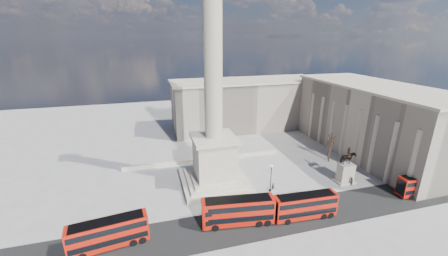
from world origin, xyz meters
TOP-DOWN VIEW (x-y plane):
  - ground at (0.00, 0.00)m, footprint 180.00×180.00m
  - asphalt_road at (5.00, -10.00)m, footprint 120.00×9.00m
  - nelsons_column at (0.00, 5.00)m, footprint 14.00×14.00m
  - balustrade_wall at (0.00, 16.00)m, footprint 40.00×0.60m
  - building_east at (45.00, 10.00)m, footprint 19.00×46.00m
  - building_northeast at (20.00, 40.00)m, footprint 51.00×17.00m
  - red_bus_a at (0.07, -9.21)m, footprint 10.83×2.92m
  - red_bus_b at (0.62, -9.54)m, footprint 12.40×4.33m
  - red_bus_c at (12.45, -10.99)m, footprint 11.31×3.16m
  - red_bus_d at (39.23, -10.78)m, footprint 10.68×3.24m
  - red_bus_e at (-19.70, -9.40)m, footprint 11.68×4.11m
  - victorian_lamp at (10.26, -1.47)m, footprint 0.52×0.52m
  - equestrian_statue at (27.54, -2.35)m, footprint 3.96×2.97m
  - bare_tree_near at (40.62, -5.89)m, footprint 1.59×1.59m
  - bare_tree_mid at (31.32, 8.82)m, footprint 1.58×1.58m
  - bare_tree_far at (30.71, 7.58)m, footprint 2.00×2.00m
  - pedestrian_walking at (11.04, -1.09)m, footprint 0.57×0.38m
  - pedestrian_standing at (27.99, -3.86)m, footprint 1.13×1.05m
  - pedestrian_crossing at (10.08, -5.32)m, footprint 0.56×1.08m

SIDE VIEW (x-z plane):
  - ground at x=0.00m, z-range 0.00..0.00m
  - asphalt_road at x=5.00m, z-range 0.00..0.01m
  - balustrade_wall at x=0.00m, z-range 0.00..1.10m
  - pedestrian_walking at x=11.04m, z-range 0.00..1.55m
  - pedestrian_crossing at x=10.08m, z-range 0.00..1.76m
  - pedestrian_standing at x=27.99m, z-range 0.00..1.86m
  - red_bus_d at x=39.23m, z-range 0.10..4.37m
  - red_bus_a at x=0.07m, z-range 0.11..4.46m
  - red_bus_c at x=12.45m, z-range 0.11..4.65m
  - red_bus_e at x=-19.70m, z-range 0.11..4.75m
  - red_bus_b at x=0.62m, z-range 0.12..5.04m
  - equestrian_statue at x=27.54m, z-range -1.26..7.00m
  - victorian_lamp at x=10.26m, z-range 0.54..6.57m
  - bare_tree_mid at x=31.32m, z-range 1.72..7.69m
  - bare_tree_near at x=40.62m, z-range 2.01..8.98m
  - bare_tree_far at x=30.71m, z-range 2.36..10.54m
  - building_northeast at x=20.00m, z-range 0.02..16.62m
  - building_east at x=45.00m, z-range 0.02..18.62m
  - nelsons_column at x=0.00m, z-range -12.01..37.84m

